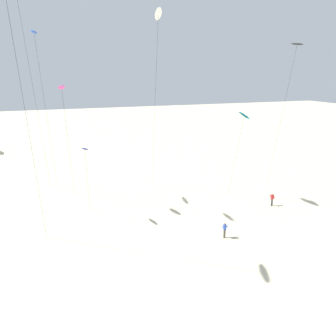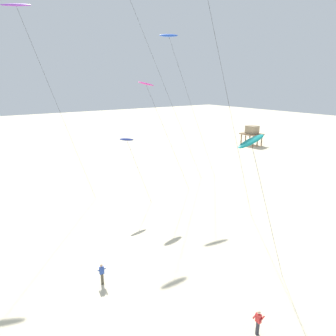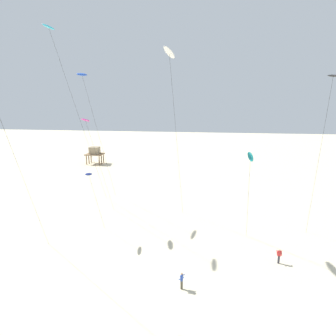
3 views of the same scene
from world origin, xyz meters
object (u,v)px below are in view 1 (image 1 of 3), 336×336
kite_magenta (62,89)px  kite_flyer_nearest (272,199)px  kite_white (158,16)px  kite_teal (244,116)px  kite_black (296,48)px  kite_blue (34,34)px  kite_navy (85,150)px  kite_flyer_middle (225,230)px

kite_magenta → kite_flyer_nearest: kite_magenta is taller
kite_white → kite_flyer_nearest: size_ratio=13.70×
kite_teal → kite_flyer_nearest: 10.78m
kite_black → kite_magenta: kite_black is taller
kite_blue → kite_flyer_nearest: kite_blue is taller
kite_navy → kite_flyer_middle: 16.57m
kite_black → kite_flyer_middle: kite_black is taller
kite_black → kite_blue: (-30.16, 8.11, 1.38)m
kite_navy → kite_flyer_nearest: (21.87, -2.98, -7.25)m
kite_white → kite_flyer_nearest: kite_white is taller
kite_flyer_middle → kite_blue: bearing=132.5°
kite_blue → kite_teal: kite_blue is taller
kite_black → kite_teal: kite_black is taller
kite_navy → kite_magenta: (-1.61, 3.75, 6.07)m
kite_white → kite_flyer_middle: 24.41m
kite_black → kite_flyer_nearest: kite_black is taller
kite_teal → kite_flyer_middle: (-6.49, -7.91, -10.03)m
kite_magenta → kite_flyer_nearest: bearing=-16.0°
kite_teal → kite_flyer_middle: kite_teal is taller
kite_flyer_middle → kite_navy: bearing=144.2°
kite_navy → kite_flyer_middle: kite_navy is taller
kite_flyer_nearest → kite_flyer_middle: (-9.78, -5.72, 0.00)m
kite_black → kite_white: 17.52m
kite_navy → kite_flyer_middle: (12.09, -8.70, -7.25)m
kite_white → kite_blue: 14.35m
kite_magenta → kite_white: bearing=-2.8°
kite_white → kite_blue: size_ratio=1.10×
kite_black → kite_magenta: bearing=173.5°
kite_blue → kite_flyer_middle: 30.45m
kite_navy → kite_teal: kite_teal is taller
kite_black → kite_magenta: (-27.94, 3.18, -4.57)m
kite_blue → kite_black: bearing=-15.0°
kite_magenta → kite_flyer_nearest: (23.47, -6.73, -13.32)m
kite_navy → kite_blue: kite_blue is taller
kite_blue → kite_flyer_nearest: bearing=-24.4°
kite_white → kite_flyer_middle: size_ratio=13.70×
kite_teal → kite_black: bearing=9.9°
kite_blue → kite_magenta: (2.23, -4.92, -5.96)m
kite_black → kite_white: size_ratio=0.85×
kite_white → kite_teal: 15.01m
kite_flyer_nearest → kite_flyer_middle: 11.33m
kite_teal → kite_flyer_middle: 14.33m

